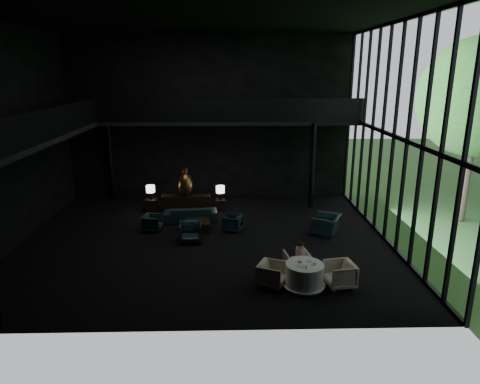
{
  "coord_description": "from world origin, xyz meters",
  "views": [
    {
      "loc": [
        0.94,
        -15.38,
        6.31
      ],
      "look_at": [
        1.34,
        0.5,
        1.77
      ],
      "focal_mm": 32.0,
      "sensor_mm": 36.0,
      "label": 1
    }
  ],
  "objects_px": {
    "side_table_right": "(221,205)",
    "dining_chair_west": "(272,273)",
    "dining_table": "(304,277)",
    "child": "(300,251)",
    "lounge_armchair_west": "(153,223)",
    "table_lamp_right": "(220,190)",
    "window_armchair": "(326,221)",
    "table_lamp_left": "(150,189)",
    "dining_chair_east": "(340,272)",
    "lounge_armchair_east": "(233,223)",
    "side_table_left": "(152,205)",
    "lounge_armchair_south": "(191,231)",
    "bronze_urn": "(185,184)",
    "coffee_table": "(198,226)",
    "dining_chair_north": "(297,261)",
    "console": "(186,203)",
    "sofa": "(191,211)"
  },
  "relations": [
    {
      "from": "window_armchair",
      "to": "table_lamp_right",
      "type": "bearing_deg",
      "value": -98.88
    },
    {
      "from": "side_table_left",
      "to": "dining_table",
      "type": "relative_size",
      "value": 0.44
    },
    {
      "from": "dining_chair_west",
      "to": "dining_chair_north",
      "type": "bearing_deg",
      "value": -22.94
    },
    {
      "from": "table_lamp_right",
      "to": "sofa",
      "type": "height_order",
      "value": "table_lamp_right"
    },
    {
      "from": "dining_table",
      "to": "side_table_left",
      "type": "bearing_deg",
      "value": 128.37
    },
    {
      "from": "side_table_right",
      "to": "lounge_armchair_west",
      "type": "xyz_separation_m",
      "value": [
        -2.71,
        -2.65,
        0.09
      ]
    },
    {
      "from": "side_table_right",
      "to": "side_table_left",
      "type": "bearing_deg",
      "value": -178.08
    },
    {
      "from": "bronze_urn",
      "to": "table_lamp_left",
      "type": "relative_size",
      "value": 1.96
    },
    {
      "from": "lounge_armchair_south",
      "to": "window_armchair",
      "type": "height_order",
      "value": "window_armchair"
    },
    {
      "from": "dining_table",
      "to": "child",
      "type": "bearing_deg",
      "value": 89.29
    },
    {
      "from": "bronze_urn",
      "to": "lounge_armchair_south",
      "type": "xyz_separation_m",
      "value": [
        0.53,
        -3.78,
        -0.82
      ]
    },
    {
      "from": "bronze_urn",
      "to": "dining_table",
      "type": "relative_size",
      "value": 1.0
    },
    {
      "from": "child",
      "to": "dining_chair_east",
      "type": "bearing_deg",
      "value": 139.75
    },
    {
      "from": "console",
      "to": "lounge_armchair_south",
      "type": "xyz_separation_m",
      "value": [
        0.53,
        -3.83,
        0.09
      ]
    },
    {
      "from": "window_armchair",
      "to": "dining_chair_east",
      "type": "xyz_separation_m",
      "value": [
        -0.55,
        -4.36,
        -0.07
      ]
    },
    {
      "from": "lounge_armchair_west",
      "to": "sofa",
      "type": "bearing_deg",
      "value": -45.35
    },
    {
      "from": "dining_chair_west",
      "to": "coffee_table",
      "type": "bearing_deg",
      "value": 53.29
    },
    {
      "from": "side_table_right",
      "to": "lounge_armchair_east",
      "type": "distance_m",
      "value": 2.79
    },
    {
      "from": "console",
      "to": "bronze_urn",
      "type": "height_order",
      "value": "bronze_urn"
    },
    {
      "from": "sofa",
      "to": "side_table_right",
      "type": "bearing_deg",
      "value": -134.76
    },
    {
      "from": "sofa",
      "to": "lounge_armchair_south",
      "type": "distance_m",
      "value": 2.34
    },
    {
      "from": "side_table_left",
      "to": "child",
      "type": "height_order",
      "value": "child"
    },
    {
      "from": "lounge_armchair_west",
      "to": "dining_chair_east",
      "type": "relative_size",
      "value": 0.75
    },
    {
      "from": "sofa",
      "to": "dining_chair_east",
      "type": "relative_size",
      "value": 2.66
    },
    {
      "from": "table_lamp_right",
      "to": "coffee_table",
      "type": "xyz_separation_m",
      "value": [
        -0.89,
        -2.65,
        -0.76
      ]
    },
    {
      "from": "lounge_armchair_west",
      "to": "lounge_armchair_south",
      "type": "height_order",
      "value": "lounge_armchair_south"
    },
    {
      "from": "lounge_armchair_west",
      "to": "dining_chair_west",
      "type": "relative_size",
      "value": 0.84
    },
    {
      "from": "side_table_right",
      "to": "window_armchair",
      "type": "relative_size",
      "value": 0.42
    },
    {
      "from": "side_table_right",
      "to": "dining_chair_west",
      "type": "bearing_deg",
      "value": -77.03
    },
    {
      "from": "lounge_armchair_west",
      "to": "table_lamp_right",
      "type": "bearing_deg",
      "value": -39.23
    },
    {
      "from": "lounge_armchair_south",
      "to": "dining_chair_west",
      "type": "height_order",
      "value": "lounge_armchair_south"
    },
    {
      "from": "dining_chair_east",
      "to": "dining_table",
      "type": "bearing_deg",
      "value": -97.25
    },
    {
      "from": "window_armchair",
      "to": "table_lamp_left",
      "type": "bearing_deg",
      "value": -85.12
    },
    {
      "from": "side_table_left",
      "to": "lounge_armchair_south",
      "type": "distance_m",
      "value": 4.32
    },
    {
      "from": "bronze_urn",
      "to": "window_armchair",
      "type": "xyz_separation_m",
      "value": [
        5.88,
        -3.02,
        -0.75
      ]
    },
    {
      "from": "lounge_armchair_west",
      "to": "bronze_urn",
      "type": "bearing_deg",
      "value": -16.38
    },
    {
      "from": "console",
      "to": "lounge_armchair_south",
      "type": "relative_size",
      "value": 2.52
    },
    {
      "from": "bronze_urn",
      "to": "table_lamp_left",
      "type": "distance_m",
      "value": 1.62
    },
    {
      "from": "dining_chair_north",
      "to": "child",
      "type": "xyz_separation_m",
      "value": [
        0.09,
        -0.03,
        0.37
      ]
    },
    {
      "from": "dining_table",
      "to": "dining_chair_north",
      "type": "xyz_separation_m",
      "value": [
        -0.08,
        0.96,
        0.06
      ]
    },
    {
      "from": "table_lamp_right",
      "to": "console",
      "type": "bearing_deg",
      "value": 178.96
    },
    {
      "from": "lounge_armchair_south",
      "to": "coffee_table",
      "type": "height_order",
      "value": "lounge_armchair_south"
    },
    {
      "from": "lounge_armchair_south",
      "to": "coffee_table",
      "type": "bearing_deg",
      "value": 77.33
    },
    {
      "from": "dining_chair_north",
      "to": "bronze_urn",
      "type": "bearing_deg",
      "value": -65.57
    },
    {
      "from": "lounge_armchair_east",
      "to": "side_table_left",
      "type": "bearing_deg",
      "value": -105.81
    },
    {
      "from": "side_table_left",
      "to": "child",
      "type": "relative_size",
      "value": 0.92
    },
    {
      "from": "console",
      "to": "lounge_armchair_east",
      "type": "height_order",
      "value": "console"
    },
    {
      "from": "table_lamp_right",
      "to": "dining_chair_west",
      "type": "height_order",
      "value": "table_lamp_right"
    },
    {
      "from": "lounge_armchair_west",
      "to": "dining_table",
      "type": "relative_size",
      "value": 0.53
    },
    {
      "from": "lounge_armchair_east",
      "to": "bronze_urn",
      "type": "bearing_deg",
      "value": -121.8
    }
  ]
}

